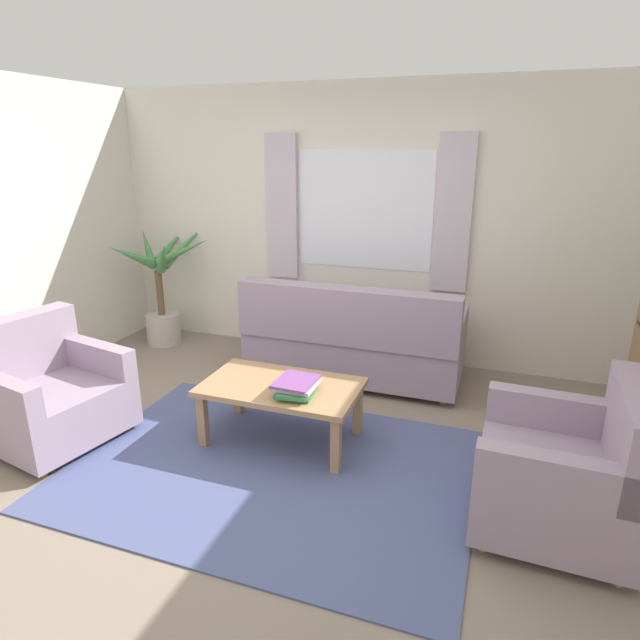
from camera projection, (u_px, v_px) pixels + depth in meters
ground_plane at (272, 469)px, 3.52m from camera, size 6.24×6.24×0.00m
wall_back at (365, 225)px, 5.14m from camera, size 5.32×0.12×2.60m
window_with_curtains at (364, 211)px, 5.01m from camera, size 1.98×0.07×1.40m
area_rug at (272, 468)px, 3.52m from camera, size 2.60×1.88×0.01m
couch at (353, 341)px, 4.77m from camera, size 1.90×0.82×0.92m
armchair_left at (48, 393)px, 3.80m from camera, size 0.96×0.98×0.88m
armchair_right at (568, 472)px, 2.87m from camera, size 0.85×0.87×0.88m
coffee_table at (281, 392)px, 3.75m from camera, size 1.10×0.64×0.44m
book_stack_on_table at (296, 387)px, 3.58m from camera, size 0.28×0.35×0.10m
potted_plant at (163, 290)px, 5.61m from camera, size 1.10×1.14×1.28m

